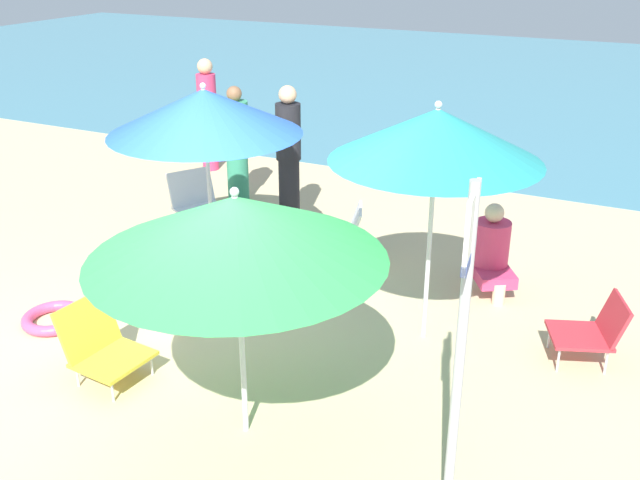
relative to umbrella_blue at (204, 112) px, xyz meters
The scene contains 16 objects.
ground_plane 2.37m from the umbrella_blue, 59.28° to the right, with size 40.00×40.00×0.00m, color #CCB789.
sea_water 11.97m from the umbrella_blue, 85.89° to the left, with size 40.00×16.00×0.01m, color teal.
umbrella_blue is the anchor object (origin of this frame).
umbrella_green 2.75m from the umbrella_blue, 51.57° to the right, with size 1.96×1.96×1.84m.
umbrella_teal 2.46m from the umbrella_blue, ahead, with size 1.72×1.72×2.10m.
beach_chair_a 2.51m from the umbrella_blue, 80.91° to the right, with size 0.62×0.58×0.63m.
beach_chair_b 1.90m from the umbrella_blue, 132.91° to the left, with size 0.72×0.73×0.65m.
beach_chair_c 1.91m from the umbrella_blue, 30.39° to the left, with size 0.68×0.65×0.66m.
beach_chair_e 4.04m from the umbrella_blue, ahead, with size 0.68×0.62×0.58m.
person_a 1.58m from the umbrella_blue, 82.03° to the left, with size 0.29×0.29×1.72m.
person_b 3.11m from the umbrella_blue, 16.21° to the left, with size 0.51×0.58×0.90m.
person_c 2.29m from the umbrella_blue, 114.79° to the left, with size 0.33×0.33×1.53m.
person_d 3.64m from the umbrella_blue, 124.50° to the left, with size 0.28×0.28×1.64m.
warning_sign 4.01m from the umbrella_blue, 35.74° to the right, with size 0.08×0.41×2.17m.
swim_ring 2.39m from the umbrella_blue, 112.69° to the right, with size 0.58×0.58×0.10m, color #E54C7F.
beach_bag 1.95m from the umbrella_blue, 71.18° to the right, with size 0.24×0.20×0.27m, color silver.
Camera 1 is at (3.19, -4.29, 3.30)m, focal length 40.48 mm.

